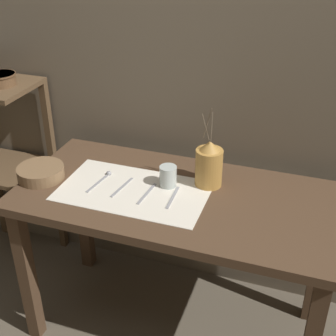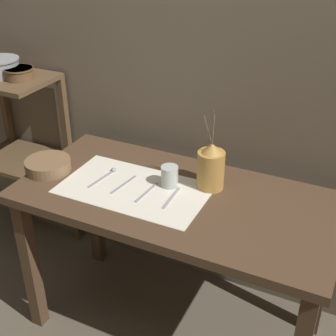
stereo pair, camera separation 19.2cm
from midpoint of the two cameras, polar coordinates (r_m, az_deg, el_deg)
The scene contains 13 objects.
ground_plane at distance 2.47m, azimuth -1.45°, elevation -18.56°, with size 12.00×12.00×0.00m, color brown.
stone_wall_back at distance 2.17m, azimuth 2.31°, elevation 12.32°, with size 7.00×0.06×2.40m.
wooden_table at distance 2.03m, azimuth -1.69°, elevation -5.86°, with size 1.36×0.66×0.77m.
wooden_shelf_unit at distance 2.68m, azimuth -21.40°, elevation 3.31°, with size 0.46×0.35×1.07m.
linen_cloth at distance 2.00m, azimuth -6.97°, elevation -2.84°, with size 0.63×0.37×0.00m.
pitcher_with_flowers at distance 1.98m, azimuth 2.27°, elevation 0.30°, with size 0.12×0.12×0.36m.
wooden_bowl at distance 2.17m, azimuth -17.72°, elevation -0.58°, with size 0.21×0.21×0.05m.
glass_tumbler_near at distance 2.00m, azimuth -2.73°, elevation -1.08°, with size 0.07×0.07×0.09m.
spoon_outer at distance 2.11m, azimuth -10.30°, elevation -1.15°, with size 0.04×0.18×0.02m.
fork_inner at distance 2.02m, azimuth -8.34°, elevation -2.42°, with size 0.04×0.17×0.00m.
knife_center at distance 1.97m, azimuth -5.40°, elevation -3.22°, with size 0.02×0.17×0.00m.
fork_outer at distance 1.94m, azimuth -2.26°, elevation -3.69°, with size 0.02×0.17×0.00m.
metal_pot_small at distance 2.47m, azimuth -21.89°, elevation 10.03°, with size 0.15×0.15×0.06m.
Camera 1 is at (0.51, -1.58, 1.84)m, focal length 50.00 mm.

